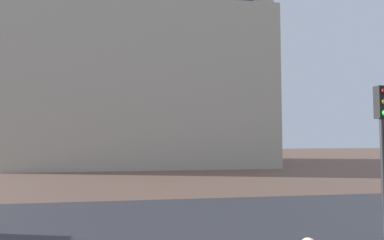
{
  "coord_description": "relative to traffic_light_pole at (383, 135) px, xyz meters",
  "views": [
    {
      "loc": [
        -1.85,
        -3.16,
        3.14
      ],
      "look_at": [
        0.1,
        11.12,
        3.93
      ],
      "focal_mm": 28.07,
      "sensor_mm": 36.0,
      "label": 1
    }
  ],
  "objects": [
    {
      "name": "landmark_building",
      "position": [
        -6.43,
        27.26,
        7.06
      ],
      "size": [
        26.31,
        14.54,
        35.28
      ],
      "color": "#B2A893",
      "rests_on": "ground_plane"
    },
    {
      "name": "street_asphalt_strip",
      "position": [
        -4.43,
        4.13,
        -3.17
      ],
      "size": [
        120.0,
        7.17,
        0.0
      ],
      "primitive_type": "cube",
      "color": "#38383D",
      "rests_on": "ground_plane"
    },
    {
      "name": "traffic_light_pole",
      "position": [
        0.0,
        0.0,
        0.0
      ],
      "size": [
        0.28,
        0.34,
        4.52
      ],
      "color": "black",
      "rests_on": "ground_plane"
    },
    {
      "name": "ground_plane",
      "position": [
        -4.43,
        5.74,
        -3.17
      ],
      "size": [
        120.0,
        120.0,
        0.0
      ],
      "primitive_type": "plane",
      "color": "brown"
    }
  ]
}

